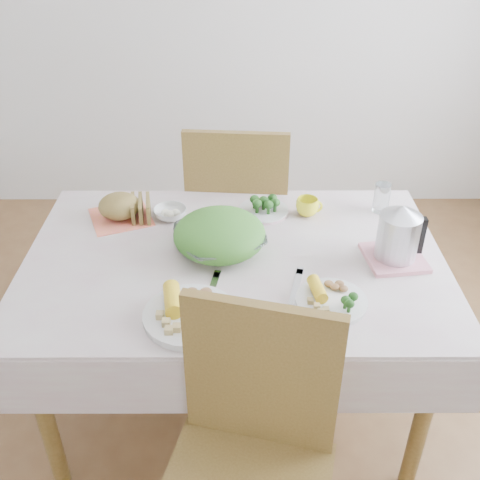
{
  "coord_description": "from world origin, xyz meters",
  "views": [
    {
      "loc": [
        0.02,
        -1.65,
        1.91
      ],
      "look_at": [
        0.02,
        0.02,
        0.82
      ],
      "focal_mm": 42.0,
      "sensor_mm": 36.0,
      "label": 1
    }
  ],
  "objects_px": {
    "dining_table": "(235,337)",
    "dinner_plate_right": "(331,301)",
    "yellow_mug": "(307,207)",
    "electric_kettle": "(399,231)",
    "dinner_plate_left": "(190,316)",
    "chair_far": "(240,224)",
    "salad_bowl": "(220,241)"
  },
  "relations": [
    {
      "from": "dining_table",
      "to": "dinner_plate_right",
      "type": "relative_size",
      "value": 6.08
    },
    {
      "from": "yellow_mug",
      "to": "electric_kettle",
      "type": "distance_m",
      "value": 0.43
    },
    {
      "from": "dining_table",
      "to": "dinner_plate_right",
      "type": "distance_m",
      "value": 0.57
    },
    {
      "from": "dinner_plate_left",
      "to": "yellow_mug",
      "type": "relative_size",
      "value": 3.21
    },
    {
      "from": "chair_far",
      "to": "yellow_mug",
      "type": "distance_m",
      "value": 0.59
    },
    {
      "from": "dining_table",
      "to": "salad_bowl",
      "type": "distance_m",
      "value": 0.43
    },
    {
      "from": "dinner_plate_right",
      "to": "electric_kettle",
      "type": "relative_size",
      "value": 1.13
    },
    {
      "from": "yellow_mug",
      "to": "chair_far",
      "type": "bearing_deg",
      "value": 123.46
    },
    {
      "from": "salad_bowl",
      "to": "dinner_plate_right",
      "type": "bearing_deg",
      "value": -40.61
    },
    {
      "from": "dinner_plate_left",
      "to": "dinner_plate_right",
      "type": "xyz_separation_m",
      "value": [
        0.44,
        0.07,
        0.0
      ]
    },
    {
      "from": "dining_table",
      "to": "electric_kettle",
      "type": "xyz_separation_m",
      "value": [
        0.57,
        -0.02,
        0.51
      ]
    },
    {
      "from": "dining_table",
      "to": "yellow_mug",
      "type": "distance_m",
      "value": 0.59
    },
    {
      "from": "dinner_plate_left",
      "to": "electric_kettle",
      "type": "xyz_separation_m",
      "value": [
        0.7,
        0.32,
        0.11
      ]
    },
    {
      "from": "yellow_mug",
      "to": "electric_kettle",
      "type": "bearing_deg",
      "value": -48.63
    },
    {
      "from": "dining_table",
      "to": "dinner_plate_left",
      "type": "height_order",
      "value": "dinner_plate_left"
    },
    {
      "from": "dining_table",
      "to": "yellow_mug",
      "type": "xyz_separation_m",
      "value": [
        0.29,
        0.3,
        0.42
      ]
    },
    {
      "from": "chair_far",
      "to": "salad_bowl",
      "type": "height_order",
      "value": "chair_far"
    },
    {
      "from": "salad_bowl",
      "to": "dinner_plate_right",
      "type": "distance_m",
      "value": 0.48
    },
    {
      "from": "dining_table",
      "to": "dinner_plate_right",
      "type": "bearing_deg",
      "value": -40.53
    },
    {
      "from": "dining_table",
      "to": "dinner_plate_right",
      "type": "height_order",
      "value": "dinner_plate_right"
    },
    {
      "from": "dining_table",
      "to": "chair_far",
      "type": "height_order",
      "value": "chair_far"
    },
    {
      "from": "chair_far",
      "to": "dinner_plate_right",
      "type": "relative_size",
      "value": 4.49
    },
    {
      "from": "dining_table",
      "to": "salad_bowl",
      "type": "xyz_separation_m",
      "value": [
        -0.05,
        0.05,
        0.43
      ]
    },
    {
      "from": "salad_bowl",
      "to": "dinner_plate_right",
      "type": "height_order",
      "value": "salad_bowl"
    },
    {
      "from": "dining_table",
      "to": "dinner_plate_left",
      "type": "distance_m",
      "value": 0.54
    },
    {
      "from": "yellow_mug",
      "to": "dinner_plate_right",
      "type": "bearing_deg",
      "value": -87.91
    },
    {
      "from": "dinner_plate_left",
      "to": "yellow_mug",
      "type": "height_order",
      "value": "yellow_mug"
    },
    {
      "from": "dining_table",
      "to": "salad_bowl",
      "type": "bearing_deg",
      "value": 138.93
    },
    {
      "from": "chair_far",
      "to": "electric_kettle",
      "type": "height_order",
      "value": "electric_kettle"
    },
    {
      "from": "chair_far",
      "to": "salad_bowl",
      "type": "relative_size",
      "value": 3.3
    },
    {
      "from": "dinner_plate_left",
      "to": "electric_kettle",
      "type": "distance_m",
      "value": 0.78
    },
    {
      "from": "electric_kettle",
      "to": "dinner_plate_left",
      "type": "bearing_deg",
      "value": -161.63
    }
  ]
}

